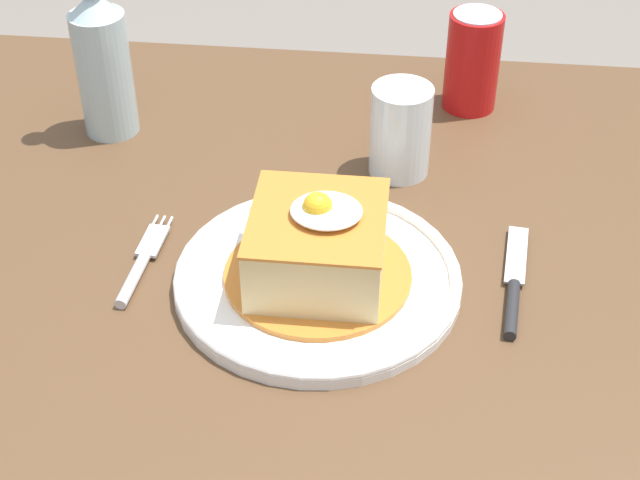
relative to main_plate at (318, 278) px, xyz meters
name	(u,v)px	position (x,y,z in m)	size (l,w,h in m)	color
dining_table	(315,327)	(-0.01, 0.04, -0.11)	(1.44, 0.88, 0.73)	brown
main_plate	(318,278)	(0.00, 0.00, 0.00)	(0.28, 0.28, 0.02)	white
sandwich_meal	(318,247)	(0.00, 0.00, 0.04)	(0.18, 0.18, 0.10)	orange
fork	(140,266)	(-0.18, 0.00, 0.00)	(0.03, 0.14, 0.01)	silver
knife	(513,293)	(0.19, 0.00, 0.00)	(0.03, 0.17, 0.01)	#262628
soda_can	(473,61)	(0.15, 0.36, 0.05)	(0.07, 0.07, 0.12)	red
beer_bottle_clear	(102,55)	(-0.28, 0.26, 0.09)	(0.06, 0.06, 0.27)	#ADC6CC
drinking_glass	(400,136)	(0.07, 0.21, 0.04)	(0.07, 0.07, 0.10)	#3F2314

